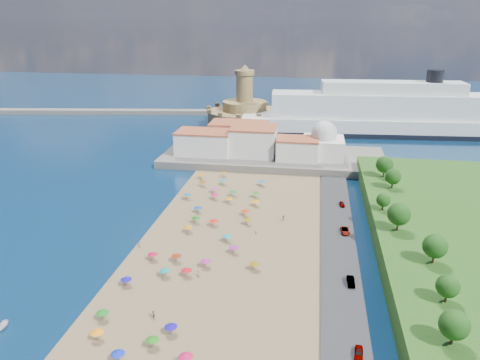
# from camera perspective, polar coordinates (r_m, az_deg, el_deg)

# --- Properties ---
(ground) EXTENTS (700.00, 700.00, 0.00)m
(ground) POSITION_cam_1_polar(r_m,az_deg,el_deg) (127.89, -3.61, -6.98)
(ground) COLOR #071938
(ground) RESTS_ON ground
(terrace) EXTENTS (90.00, 36.00, 3.00)m
(terrace) POSITION_cam_1_polar(r_m,az_deg,el_deg) (193.32, 4.06, 2.76)
(terrace) COLOR #59544C
(terrace) RESTS_ON ground
(jetty) EXTENTS (18.00, 70.00, 2.40)m
(jetty) POSITION_cam_1_polar(r_m,az_deg,el_deg) (229.68, -0.59, 5.41)
(jetty) COLOR #59544C
(jetty) RESTS_ON ground
(breakwater) EXTENTS (199.03, 34.77, 2.60)m
(breakwater) POSITION_cam_1_polar(r_m,az_deg,el_deg) (302.74, -17.83, 7.94)
(breakwater) COLOR #59544C
(breakwater) RESTS_ON ground
(waterfront_buildings) EXTENTS (57.00, 29.00, 11.00)m
(waterfront_buildings) POSITION_cam_1_polar(r_m,az_deg,el_deg) (193.76, 0.27, 4.80)
(waterfront_buildings) COLOR silver
(waterfront_buildings) RESTS_ON terrace
(domed_building) EXTENTS (16.00, 16.00, 15.00)m
(domed_building) POSITION_cam_1_polar(r_m,az_deg,el_deg) (188.72, 10.13, 4.44)
(domed_building) COLOR silver
(domed_building) RESTS_ON terrace
(fortress) EXTENTS (40.00, 40.00, 32.40)m
(fortress) POSITION_cam_1_polar(r_m,az_deg,el_deg) (257.38, 0.56, 8.19)
(fortress) COLOR olive
(fortress) RESTS_ON ground
(cruise_ship) EXTENTS (148.57, 32.02, 32.21)m
(cruise_ship) POSITION_cam_1_polar(r_m,az_deg,el_deg) (247.03, 17.77, 7.47)
(cruise_ship) COLOR black
(cruise_ship) RESTS_ON ground
(beach_parasols) EXTENTS (30.31, 117.06, 2.20)m
(beach_parasols) POSITION_cam_1_polar(r_m,az_deg,el_deg) (120.47, -5.02, -7.62)
(beach_parasols) COLOR gray
(beach_parasols) RESTS_ON beach
(beachgoers) EXTENTS (36.12, 98.30, 1.89)m
(beachgoers) POSITION_cam_1_polar(r_m,az_deg,el_deg) (117.95, -5.47, -8.82)
(beachgoers) COLOR tan
(beachgoers) RESTS_ON beach
(parked_cars) EXTENTS (2.51, 72.81, 1.43)m
(parked_cars) POSITION_cam_1_polar(r_m,az_deg,el_deg) (120.02, 12.98, -8.62)
(parked_cars) COLOR gray
(parked_cars) RESTS_ON promenade
(hillside_trees) EXTENTS (14.95, 104.11, 7.32)m
(hillside_trees) POSITION_cam_1_polar(r_m,az_deg,el_deg) (118.96, 19.75, -4.96)
(hillside_trees) COLOR #382314
(hillside_trees) RESTS_ON hillside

